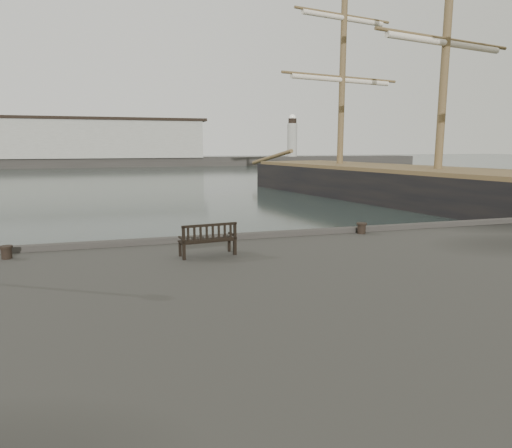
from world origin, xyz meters
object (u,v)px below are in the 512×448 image
(bollard_right, at_px, (362,228))
(tall_ship_main, at_px, (436,195))
(bollard_left, at_px, (6,252))
(bench, at_px, (208,246))

(bollard_right, relative_size, tall_ship_main, 0.01)
(bollard_right, bearing_deg, bollard_left, -177.71)
(bollard_left, relative_size, tall_ship_main, 0.01)
(bollard_left, bearing_deg, bollard_right, 2.29)
(bench, distance_m, tall_ship_main, 27.66)
(bench, xyz_separation_m, bollard_right, (5.87, 1.71, -0.10))
(bench, xyz_separation_m, bollard_left, (-5.42, 1.26, -0.11))
(bollard_left, distance_m, tall_ship_main, 31.37)
(bench, relative_size, tall_ship_main, 0.04)
(bollard_left, xyz_separation_m, tall_ship_main, (26.81, 16.25, -0.93))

